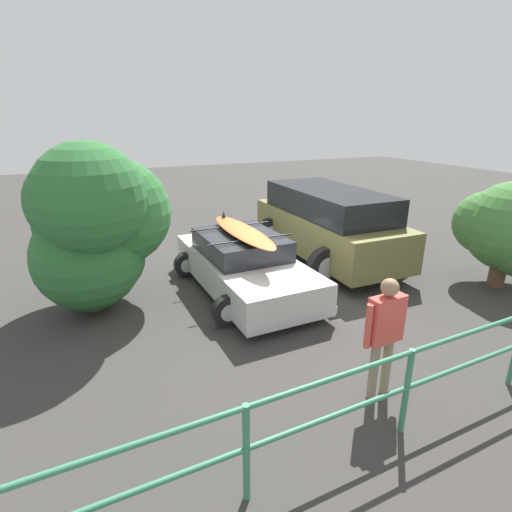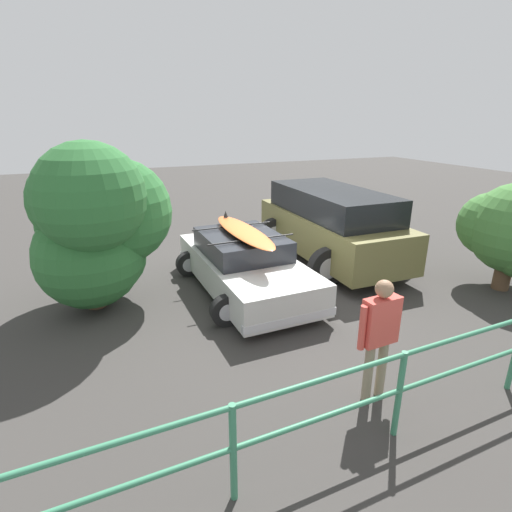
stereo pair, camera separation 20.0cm
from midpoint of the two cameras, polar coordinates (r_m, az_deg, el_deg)
The scene contains 6 objects.
ground_plane at distance 8.49m, azimuth 0.90°, elevation -4.75°, with size 44.00×44.00×0.02m, color #383533.
sedan_car at distance 8.24m, azimuth -2.49°, elevation -1.14°, with size 2.37×4.11×1.46m.
suv_car at distance 10.07m, azimuth 9.55°, elevation 4.62°, with size 2.69×4.77×1.80m.
person_bystander at distance 5.22m, azimuth 16.88°, elevation -9.84°, with size 0.64×0.22×1.65m.
railing_fence at distance 5.54m, azimuth 27.19°, elevation -12.53°, with size 9.93×0.43×1.09m.
bush_near_left at distance 7.75m, azimuth -22.83°, elevation 3.77°, with size 2.55×2.70×3.12m.
Camera 1 is at (3.36, 6.98, 3.47)m, focal length 28.00 mm.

